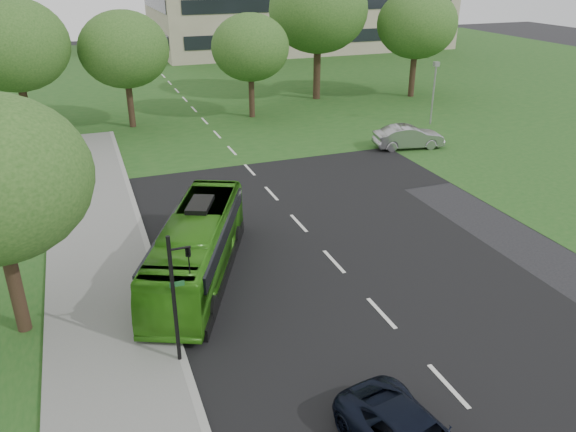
% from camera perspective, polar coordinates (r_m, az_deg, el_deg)
% --- Properties ---
extents(ground, '(160.00, 160.00, 0.00)m').
position_cam_1_polar(ground, '(21.95, 6.90, -7.03)').
color(ground, black).
rests_on(ground, ground).
extents(street_surfaces, '(120.00, 120.00, 0.15)m').
position_cam_1_polar(street_surfaces, '(41.73, -7.97, 8.44)').
color(street_surfaces, black).
rests_on(street_surfaces, ground).
extents(tree_park_a, '(7.12, 7.12, 9.46)m').
position_cam_1_polar(tree_park_a, '(42.14, -26.13, 15.34)').
color(tree_park_a, black).
rests_on(tree_park_a, ground).
extents(tree_park_b, '(6.37, 6.37, 8.36)m').
position_cam_1_polar(tree_park_b, '(43.31, -16.31, 15.92)').
color(tree_park_b, black).
rests_on(tree_park_b, ground).
extents(tree_park_c, '(5.96, 5.96, 7.92)m').
position_cam_1_polar(tree_park_c, '(44.74, -3.85, 16.70)').
color(tree_park_c, black).
rests_on(tree_park_c, ground).
extents(tree_park_d, '(8.46, 8.46, 11.18)m').
position_cam_1_polar(tree_park_d, '(50.95, 3.09, 20.15)').
color(tree_park_d, black).
rests_on(tree_park_d, ground).
extents(tree_park_e, '(7.01, 7.01, 9.34)m').
position_cam_1_polar(tree_park_e, '(53.17, 12.98, 18.47)').
color(tree_park_e, black).
rests_on(tree_park_e, ground).
extents(bus, '(5.88, 9.44, 2.61)m').
position_cam_1_polar(bus, '(22.05, -9.21, -3.14)').
color(bus, '#3A8F1A').
rests_on(bus, ground).
extents(sedan, '(4.80, 2.38, 1.51)m').
position_cam_1_polar(sedan, '(38.45, 12.15, 7.87)').
color(sedan, '#9A9A9E').
rests_on(sedan, ground).
extents(traffic_light, '(0.72, 0.22, 4.41)m').
position_cam_1_polar(traffic_light, '(16.92, -11.13, -7.47)').
color(traffic_light, black).
rests_on(traffic_light, ground).
extents(camera_pole, '(0.48, 0.45, 4.67)m').
position_cam_1_polar(camera_pole, '(44.24, 14.64, 12.80)').
color(camera_pole, gray).
rests_on(camera_pole, ground).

